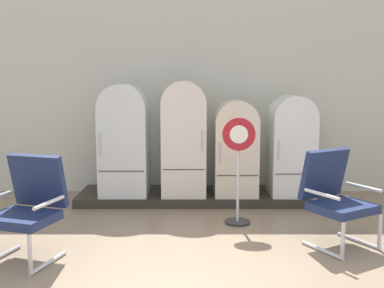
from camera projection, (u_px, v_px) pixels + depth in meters
back_wall at (206, 96)px, 7.12m from camera, size 11.76×0.12×3.05m
display_plinth at (207, 196)px, 6.69m from camera, size 3.77×0.95×0.13m
refrigerator_0 at (125, 137)px, 6.43m from camera, size 0.68×0.63×1.60m
refrigerator_1 at (185, 135)px, 6.45m from camera, size 0.63×0.67×1.65m
refrigerator_2 at (236, 145)px, 6.49m from camera, size 0.61×0.71×1.37m
refrigerator_3 at (292, 142)px, 6.46m from camera, size 0.62×0.67×1.44m
armchair_left at (30, 204)px, 4.43m from camera, size 0.78×0.80×1.03m
armchair_right at (336, 194)px, 4.79m from camera, size 0.85×0.86×1.03m
sign_stand at (239, 177)px, 5.50m from camera, size 0.40×0.32×1.33m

